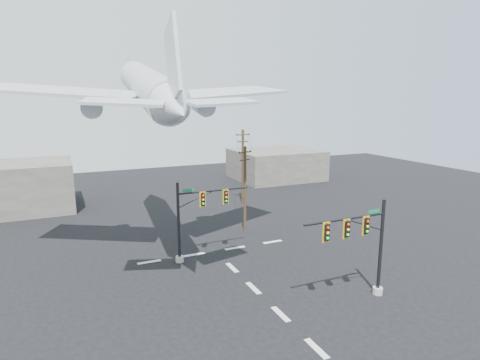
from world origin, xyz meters
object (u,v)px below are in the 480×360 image
signal_mast_near (364,245)px  signal_mast_far (194,218)px  utility_pole_a (245,188)px  airliner (148,88)px  utility_pole_b (243,166)px

signal_mast_near → signal_mast_far: size_ratio=1.00×
utility_pole_a → airliner: 14.15m
utility_pole_a → airliner: size_ratio=0.33×
signal_mast_near → utility_pole_b: (3.36, 26.98, 1.20)m
signal_mast_far → airliner: (-2.73, 3.40, 10.89)m
utility_pole_a → signal_mast_near: bearing=-106.6°
signal_mast_near → utility_pole_a: (-1.12, 16.67, 0.75)m
signal_mast_near → signal_mast_far: bearing=126.0°
signal_mast_far → utility_pole_a: size_ratio=0.77×
utility_pole_b → airliner: size_ratio=0.36×
utility_pole_a → airliner: airliner is taller
utility_pole_a → utility_pole_b: 11.25m
signal_mast_near → airliner: size_ratio=0.26×
signal_mast_far → utility_pole_a: (7.18, 5.24, 0.96)m
utility_pole_a → utility_pole_b: size_ratio=0.91×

